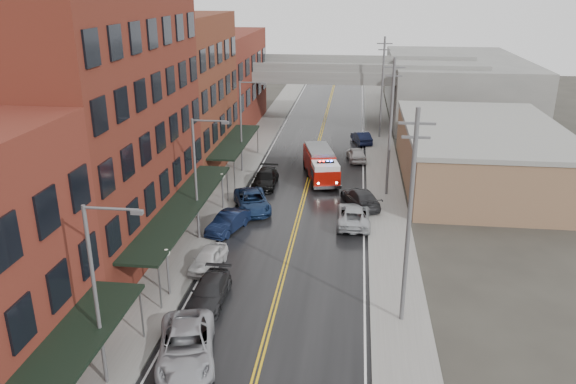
{
  "coord_description": "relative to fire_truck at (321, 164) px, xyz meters",
  "views": [
    {
      "loc": [
        4.21,
        -12.31,
        17.52
      ],
      "look_at": [
        -0.56,
        26.7,
        3.0
      ],
      "focal_mm": 35.0,
      "sensor_mm": 36.0,
      "label": 1
    }
  ],
  "objects": [
    {
      "name": "parked_car_left_5",
      "position": [
        -6.12,
        -12.99,
        -0.78
      ],
      "size": [
        2.87,
        4.69,
        1.46
      ],
      "primitive_type": "imported",
      "rotation": [
        0.0,
        0.0,
        -0.32
      ],
      "color": "black",
      "rests_on": "ground"
    },
    {
      "name": "utility_pole_1",
      "position": [
        6.08,
        -3.72,
        4.79
      ],
      "size": [
        1.8,
        0.24,
        12.0
      ],
      "color": "#59595B",
      "rests_on": "ground"
    },
    {
      "name": "parked_car_right_1",
      "position": [
        3.79,
        -6.71,
        -0.74
      ],
      "size": [
        3.84,
        5.75,
        1.55
      ],
      "primitive_type": "imported",
      "rotation": [
        0.0,
        0.0,
        3.49
      ],
      "color": "black",
      "rests_on": "ground"
    },
    {
      "name": "curb_left",
      "position": [
        -6.77,
        -8.72,
        -1.44
      ],
      "size": [
        0.3,
        160.0,
        0.15
      ],
      "primitive_type": "cube",
      "color": "gray",
      "rests_on": "ground"
    },
    {
      "name": "street_lamp_0",
      "position": [
        -7.67,
        -30.72,
        3.67
      ],
      "size": [
        2.64,
        0.22,
        9.0
      ],
      "color": "#59595B",
      "rests_on": "ground"
    },
    {
      "name": "parked_car_right_0",
      "position": [
        3.26,
        -10.52,
        -0.76
      ],
      "size": [
        2.58,
        5.47,
        1.51
      ],
      "primitive_type": "imported",
      "rotation": [
        0.0,
        0.0,
        3.15
      ],
      "color": "#A7ABAF",
      "rests_on": "ground"
    },
    {
      "name": "parked_car_left_7",
      "position": [
        -4.94,
        -2.65,
        -0.78
      ],
      "size": [
        2.1,
        5.1,
        1.48
      ],
      "primitive_type": "imported",
      "rotation": [
        0.0,
        0.0,
        0.01
      ],
      "color": "black",
      "rests_on": "ground"
    },
    {
      "name": "overpass",
      "position": [
        -1.12,
        23.28,
        4.47
      ],
      "size": [
        40.0,
        10.0,
        7.5
      ],
      "color": "slate",
      "rests_on": "ground"
    },
    {
      "name": "brick_building_c",
      "position": [
        -14.42,
        1.78,
        5.99
      ],
      "size": [
        9.0,
        15.0,
        15.0
      ],
      "primitive_type": "cube",
      "color": "brown",
      "rests_on": "ground"
    },
    {
      "name": "awning_2",
      "position": [
        -8.61,
        1.78,
        1.47
      ],
      "size": [
        2.6,
        13.0,
        3.09
      ],
      "color": "black",
      "rests_on": "ground"
    },
    {
      "name": "right_far_block",
      "position": [
        16.88,
        31.28,
        2.49
      ],
      "size": [
        18.0,
        30.0,
        8.0
      ],
      "primitive_type": "cube",
      "color": "slate",
      "rests_on": "ground"
    },
    {
      "name": "utility_pole_0",
      "position": [
        6.08,
        -23.72,
        4.79
      ],
      "size": [
        1.8,
        0.24,
        12.0
      ],
      "color": "#59595B",
      "rests_on": "ground"
    },
    {
      "name": "street_lamp_1",
      "position": [
        -7.67,
        -14.72,
        3.67
      ],
      "size": [
        2.64,
        0.22,
        9.0
      ],
      "color": "#59595B",
      "rests_on": "ground"
    },
    {
      "name": "brick_building_far",
      "position": [
        -14.42,
        19.28,
        4.49
      ],
      "size": [
        9.0,
        20.0,
        12.0
      ],
      "primitive_type": "cube",
      "color": "maroon",
      "rests_on": "ground"
    },
    {
      "name": "parked_car_left_3",
      "position": [
        -4.96,
        -23.02,
        -0.83
      ],
      "size": [
        1.92,
        4.71,
        1.37
      ],
      "primitive_type": "imported",
      "rotation": [
        0.0,
        0.0,
        -0.0
      ],
      "color": "black",
      "rests_on": "ground"
    },
    {
      "name": "utility_pole_2",
      "position": [
        6.08,
        16.28,
        4.79
      ],
      "size": [
        1.8,
        0.24,
        12.0
      ],
      "color": "#59595B",
      "rests_on": "ground"
    },
    {
      "name": "awning_1",
      "position": [
        -8.61,
        -15.72,
        1.47
      ],
      "size": [
        2.6,
        18.0,
        3.09
      ],
      "color": "black",
      "rests_on": "ground"
    },
    {
      "name": "parked_car_left_2",
      "position": [
        -4.72,
        -28.52,
        -0.69
      ],
      "size": [
        4.1,
        6.41,
        1.64
      ],
      "primitive_type": "imported",
      "rotation": [
        0.0,
        0.0,
        0.25
      ],
      "color": "#9D9FA5",
      "rests_on": "ground"
    },
    {
      "name": "parked_car_right_2",
      "position": [
        3.35,
        6.44,
        -0.78
      ],
      "size": [
        2.38,
        4.5,
        1.46
      ],
      "primitive_type": "imported",
      "rotation": [
        0.0,
        0.0,
        3.3
      ],
      "color": "#B9B9B9",
      "rests_on": "ground"
    },
    {
      "name": "parked_car_left_4",
      "position": [
        -6.12,
        -18.96,
        -0.83
      ],
      "size": [
        2.16,
        4.22,
        1.37
      ],
      "primitive_type": "imported",
      "rotation": [
        0.0,
        0.0,
        -0.14
      ],
      "color": "silver",
      "rests_on": "ground"
    },
    {
      "name": "street_lamp_2",
      "position": [
        -7.67,
        1.28,
        3.67
      ],
      "size": [
        2.64,
        0.22,
        9.0
      ],
      "color": "#59595B",
      "rests_on": "ground"
    },
    {
      "name": "globe_lamp_2",
      "position": [
        -7.52,
        -8.72,
        0.8
      ],
      "size": [
        0.44,
        0.44,
        3.12
      ],
      "color": "#59595B",
      "rests_on": "ground"
    },
    {
      "name": "curb_right",
      "position": [
        4.53,
        -8.72,
        -1.44
      ],
      "size": [
        0.3,
        160.0,
        0.15
      ],
      "primitive_type": "cube",
      "color": "gray",
      "rests_on": "ground"
    },
    {
      "name": "globe_lamp_1",
      "position": [
        -7.52,
        -22.72,
        0.8
      ],
      "size": [
        0.44,
        0.44,
        3.12
      ],
      "color": "#59595B",
      "rests_on": "ground"
    },
    {
      "name": "tan_building",
      "position": [
        14.88,
        1.28,
        0.99
      ],
      "size": [
        14.0,
        22.0,
        5.0
      ],
      "primitive_type": "cube",
      "color": "#856347",
      "rests_on": "ground"
    },
    {
      "name": "brick_building_b",
      "position": [
        -14.42,
        -15.72,
        7.49
      ],
      "size": [
        9.0,
        20.0,
        18.0
      ],
      "primitive_type": "cube",
      "color": "maroon",
      "rests_on": "ground"
    },
    {
      "name": "parked_car_left_6",
      "position": [
        -5.1,
        -8.54,
        -0.74
      ],
      "size": [
        4.23,
        6.09,
        1.55
      ],
      "primitive_type": "imported",
      "rotation": [
        0.0,
        0.0,
        0.33
      ],
      "color": "#14274B",
      "rests_on": "ground"
    },
    {
      "name": "road",
      "position": [
        -1.12,
        -8.72,
        -1.5
      ],
      "size": [
        11.0,
        160.0,
        0.02
      ],
      "primitive_type": "cube",
      "color": "black",
      "rests_on": "ground"
    },
    {
      "name": "parked_car_right_3",
      "position": [
        3.88,
        13.48,
        -0.8
      ],
      "size": [
        2.67,
        4.59,
        1.43
      ],
      "primitive_type": "imported",
      "rotation": [
        0.0,
        0.0,
        3.43
      ],
      "color": "black",
      "rests_on": "ground"
    },
    {
      "name": "fire_truck",
      "position": [
        0.0,
        0.0,
        0.0
      ],
      "size": [
        4.38,
        8.01,
        2.8
      ],
      "rotation": [
        0.0,
        0.0,
        0.23
      ],
      "color": "#900E06",
      "rests_on": "ground"
    },
    {
      "name": "sidewalk_left",
      "position": [
        -8.42,
        -8.72,
        -1.44
      ],
      "size": [
        3.0,
        160.0,
        0.15
      ],
      "primitive_type": "cube",
      "color": "slate",
      "rests_on": "ground"
    },
    {
      "name": "sidewalk_right",
      "position": [
        6.18,
        -8.72,
        -1.44
      ],
      "size": [
        3.0,
        160.0,
        0.15
      ],
      "primitive_type": "cube",
      "color": "slate",
      "rests_on": "ground"
    }
  ]
}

